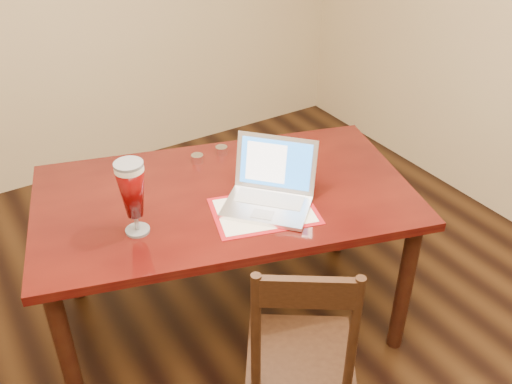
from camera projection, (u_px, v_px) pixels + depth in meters
room_shell at (242, 20)px, 1.49m from camera, size 4.51×5.01×2.71m
dining_table at (224, 209)px, 2.61m from camera, size 1.88×1.39×1.11m
dining_chair at (300, 356)px, 2.21m from camera, size 0.57×0.56×0.98m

